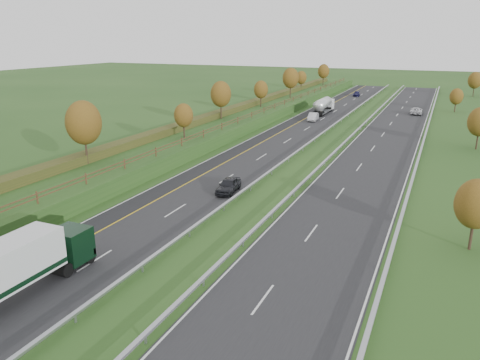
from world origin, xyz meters
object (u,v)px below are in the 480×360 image
object	(u,v)px
car_oncoming	(416,111)
car_small_far	(357,94)
car_dark_near	(229,185)
road_tanker	(324,105)
car_silver_mid	(313,117)

from	to	relation	value
car_oncoming	car_small_far	bearing A→B (deg)	-58.22
car_dark_near	car_oncoming	xyz separation A→B (m)	(15.32, 67.37, -0.03)
road_tanker	car_silver_mid	distance (m)	10.84
car_silver_mid	car_small_far	xyz separation A→B (m)	(0.55, 46.67, -0.17)
car_silver_mid	car_oncoming	world-z (taller)	car_silver_mid
car_dark_near	car_silver_mid	distance (m)	49.76
car_dark_near	car_silver_mid	xyz separation A→B (m)	(-3.75, 49.62, 0.01)
road_tanker	car_silver_mid	world-z (taller)	road_tanker
road_tanker	car_small_far	bearing A→B (deg)	88.39
car_small_far	car_silver_mid	bearing A→B (deg)	-95.75
car_silver_mid	car_oncoming	bearing A→B (deg)	37.32
road_tanker	car_small_far	world-z (taller)	road_tanker
road_tanker	car_dark_near	distance (m)	60.55
road_tanker	car_dark_near	bearing A→B (deg)	-86.01
car_silver_mid	car_oncoming	distance (m)	26.05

